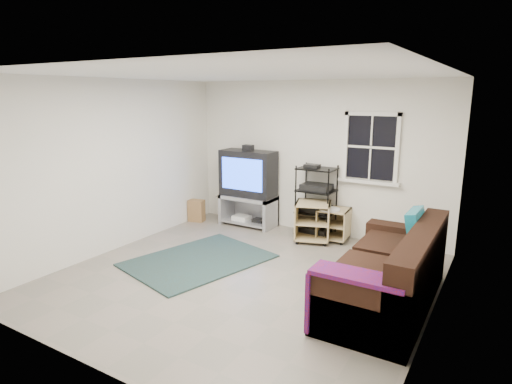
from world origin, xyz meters
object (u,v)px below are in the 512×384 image
Objects in this scene: tv_unit at (248,182)px; sofa at (389,275)px; side_table_left at (313,220)px; side_table_right at (334,221)px; av_rack at (316,206)px.

sofa is at bearing -30.94° from tv_unit.
side_table_left is 0.31× the size of sofa.
tv_unit is at bearing 172.95° from side_table_left.
side_table_right is (1.64, 0.04, -0.51)m from tv_unit.
av_rack is at bearing 1.42° from tv_unit.
side_table_right is at bearing 1.36° from tv_unit.
av_rack is 0.39m from side_table_right.
av_rack is 0.55× the size of sofa.
tv_unit reaches higher than side_table_left.
side_table_right is 2.29m from sofa.
side_table_left is 2.32m from sofa.
av_rack is (1.32, 0.03, -0.29)m from tv_unit.
side_table_left is at bearing -78.78° from av_rack.
av_rack is at bearing 101.22° from side_table_left.
side_table_left is (0.04, -0.20, -0.18)m from av_rack.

